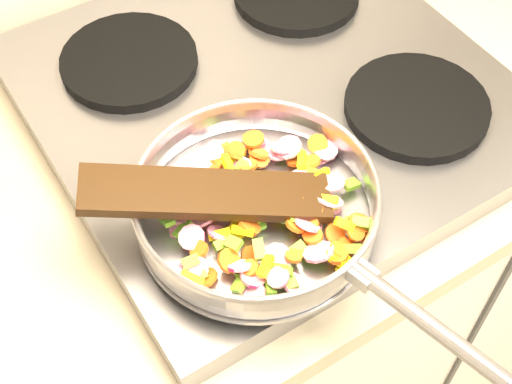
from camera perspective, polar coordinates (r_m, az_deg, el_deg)
cooktop at (r=0.99m, az=1.02°, el=7.56°), size 0.60×0.60×0.04m
grate_fl at (r=0.84m, az=-1.77°, el=-0.47°), size 0.19×0.19×0.02m
grate_fr at (r=0.96m, az=12.74°, el=6.71°), size 0.19×0.19×0.02m
grate_bl at (r=1.02m, az=-10.12°, el=10.30°), size 0.19×0.19×0.02m
saute_pan at (r=0.79m, az=0.15°, el=-0.91°), size 0.31×0.47×0.06m
vegetable_heap at (r=0.80m, az=0.34°, el=-1.35°), size 0.26×0.25×0.05m
wooden_spatula at (r=0.78m, az=-3.91°, el=-0.14°), size 0.27×0.18×0.06m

